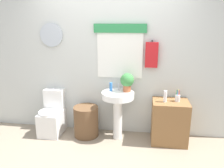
{
  "coord_description": "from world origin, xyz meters",
  "views": [
    {
      "loc": [
        0.57,
        -2.5,
        1.89
      ],
      "look_at": [
        0.08,
        0.8,
        0.95
      ],
      "focal_mm": 35.61,
      "sensor_mm": 36.0,
      "label": 1
    }
  ],
  "objects_px": {
    "toilet": "(53,117)",
    "soap_bottle": "(111,87)",
    "toothbrush_cup": "(178,98)",
    "potted_plant": "(127,81)",
    "lotion_bottle": "(165,96)",
    "pedestal_sink": "(118,104)",
    "laundry_hamper": "(86,121)",
    "wooden_cabinet": "(169,122)"
  },
  "relations": [
    {
      "from": "pedestal_sink",
      "to": "potted_plant",
      "type": "bearing_deg",
      "value": 23.2
    },
    {
      "from": "toothbrush_cup",
      "to": "potted_plant",
      "type": "bearing_deg",
      "value": 177.13
    },
    {
      "from": "potted_plant",
      "to": "wooden_cabinet",
      "type": "bearing_deg",
      "value": -4.93
    },
    {
      "from": "pedestal_sink",
      "to": "lotion_bottle",
      "type": "distance_m",
      "value": 0.76
    },
    {
      "from": "toilet",
      "to": "laundry_hamper",
      "type": "height_order",
      "value": "toilet"
    },
    {
      "from": "wooden_cabinet",
      "to": "toothbrush_cup",
      "type": "height_order",
      "value": "toothbrush_cup"
    },
    {
      "from": "pedestal_sink",
      "to": "toothbrush_cup",
      "type": "height_order",
      "value": "toothbrush_cup"
    },
    {
      "from": "pedestal_sink",
      "to": "lotion_bottle",
      "type": "bearing_deg",
      "value": -3.1
    },
    {
      "from": "toilet",
      "to": "toothbrush_cup",
      "type": "distance_m",
      "value": 2.13
    },
    {
      "from": "toilet",
      "to": "wooden_cabinet",
      "type": "bearing_deg",
      "value": -0.99
    },
    {
      "from": "soap_bottle",
      "to": "lotion_bottle",
      "type": "distance_m",
      "value": 0.87
    },
    {
      "from": "pedestal_sink",
      "to": "lotion_bottle",
      "type": "relative_size",
      "value": 4.41
    },
    {
      "from": "laundry_hamper",
      "to": "wooden_cabinet",
      "type": "xyz_separation_m",
      "value": [
        1.37,
        0.0,
        0.09
      ]
    },
    {
      "from": "laundry_hamper",
      "to": "lotion_bottle",
      "type": "relative_size",
      "value": 2.85
    },
    {
      "from": "toilet",
      "to": "laundry_hamper",
      "type": "distance_m",
      "value": 0.61
    },
    {
      "from": "toothbrush_cup",
      "to": "pedestal_sink",
      "type": "bearing_deg",
      "value": -178.76
    },
    {
      "from": "laundry_hamper",
      "to": "toothbrush_cup",
      "type": "bearing_deg",
      "value": 0.79
    },
    {
      "from": "toilet",
      "to": "soap_bottle",
      "type": "height_order",
      "value": "soap_bottle"
    },
    {
      "from": "toilet",
      "to": "potted_plant",
      "type": "height_order",
      "value": "potted_plant"
    },
    {
      "from": "toilet",
      "to": "wooden_cabinet",
      "type": "distance_m",
      "value": 1.99
    },
    {
      "from": "pedestal_sink",
      "to": "soap_bottle",
      "type": "bearing_deg",
      "value": 157.38
    },
    {
      "from": "wooden_cabinet",
      "to": "lotion_bottle",
      "type": "xyz_separation_m",
      "value": [
        -0.1,
        -0.04,
        0.44
      ]
    },
    {
      "from": "laundry_hamper",
      "to": "toilet",
      "type": "bearing_deg",
      "value": 176.78
    },
    {
      "from": "wooden_cabinet",
      "to": "soap_bottle",
      "type": "xyz_separation_m",
      "value": [
        -0.96,
        0.05,
        0.53
      ]
    },
    {
      "from": "toilet",
      "to": "lotion_bottle",
      "type": "relative_size",
      "value": 4.22
    },
    {
      "from": "pedestal_sink",
      "to": "soap_bottle",
      "type": "xyz_separation_m",
      "value": [
        -0.12,
        0.05,
        0.27
      ]
    },
    {
      "from": "toilet",
      "to": "pedestal_sink",
      "type": "distance_m",
      "value": 1.19
    },
    {
      "from": "toothbrush_cup",
      "to": "laundry_hamper",
      "type": "bearing_deg",
      "value": -179.21
    },
    {
      "from": "pedestal_sink",
      "to": "potted_plant",
      "type": "xyz_separation_m",
      "value": [
        0.14,
        0.06,
        0.37
      ]
    },
    {
      "from": "lotion_bottle",
      "to": "pedestal_sink",
      "type": "bearing_deg",
      "value": 176.9
    },
    {
      "from": "soap_bottle",
      "to": "potted_plant",
      "type": "relative_size",
      "value": 0.47
    },
    {
      "from": "toilet",
      "to": "laundry_hamper",
      "type": "xyz_separation_m",
      "value": [
        0.61,
        -0.03,
        -0.03
      ]
    },
    {
      "from": "laundry_hamper",
      "to": "lotion_bottle",
      "type": "height_order",
      "value": "lotion_bottle"
    },
    {
      "from": "potted_plant",
      "to": "toothbrush_cup",
      "type": "bearing_deg",
      "value": -2.87
    },
    {
      "from": "laundry_hamper",
      "to": "potted_plant",
      "type": "relative_size",
      "value": 1.73
    },
    {
      "from": "toilet",
      "to": "wooden_cabinet",
      "type": "xyz_separation_m",
      "value": [
        1.98,
        -0.03,
        0.05
      ]
    },
    {
      "from": "toilet",
      "to": "laundry_hamper",
      "type": "bearing_deg",
      "value": -3.22
    },
    {
      "from": "potted_plant",
      "to": "lotion_bottle",
      "type": "distance_m",
      "value": 0.64
    },
    {
      "from": "soap_bottle",
      "to": "potted_plant",
      "type": "xyz_separation_m",
      "value": [
        0.26,
        0.01,
        0.1
      ]
    },
    {
      "from": "laundry_hamper",
      "to": "soap_bottle",
      "type": "bearing_deg",
      "value": 6.8
    },
    {
      "from": "toilet",
      "to": "pedestal_sink",
      "type": "height_order",
      "value": "pedestal_sink"
    },
    {
      "from": "lotion_bottle",
      "to": "toilet",
      "type": "bearing_deg",
      "value": 177.74
    }
  ]
}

